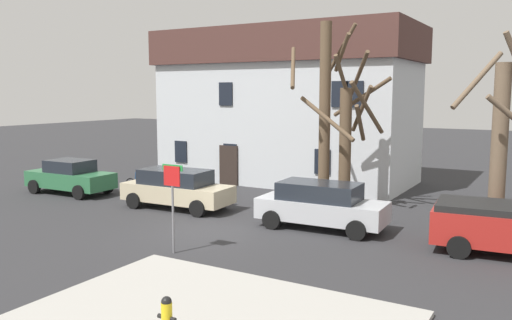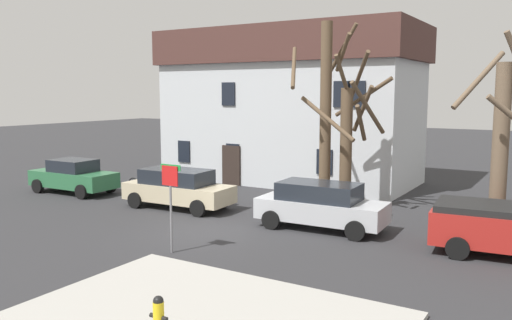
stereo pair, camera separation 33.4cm
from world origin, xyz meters
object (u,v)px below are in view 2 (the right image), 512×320
object	(u,v)px
street_sign_pole	(170,191)
building_main	(290,104)
tree_bare_mid	(348,142)
car_beige_wagon	(178,188)
fire_hydrant	(159,315)
bicycle_leaning	(141,185)
tree_bare_near	(327,110)
car_silver_wagon	(321,205)
car_green_sedan	(73,176)
tree_bare_far	(500,141)

from	to	relation	value
street_sign_pole	building_main	bearing A→B (deg)	103.28
tree_bare_mid	car_beige_wagon	size ratio (longest dim) A/B	1.14
building_main	street_sign_pole	bearing A→B (deg)	-76.72
fire_hydrant	bicycle_leaning	bearing A→B (deg)	134.89
building_main	tree_bare_near	xyz separation A→B (m)	(5.12, -6.53, -0.04)
fire_hydrant	tree_bare_mid	bearing A→B (deg)	94.44
tree_bare_mid	car_silver_wagon	bearing A→B (deg)	-88.44
tree_bare_near	fire_hydrant	xyz separation A→B (m)	(1.74, -11.96, -3.64)
car_silver_wagon	bicycle_leaning	distance (m)	10.48
car_green_sedan	car_beige_wagon	xyz separation A→B (m)	(6.55, 0.01, 0.04)
building_main	car_silver_wagon	xyz separation A→B (m)	(5.99, -8.93, -3.34)
tree_bare_near	bicycle_leaning	bearing A→B (deg)	-175.73
building_main	tree_bare_far	size ratio (longest dim) A/B	2.05
car_beige_wagon	street_sign_pole	world-z (taller)	street_sign_pole
tree_bare_near	tree_bare_far	world-z (taller)	tree_bare_near
car_beige_wagon	tree_bare_near	bearing A→B (deg)	22.79
tree_bare_near	fire_hydrant	bearing A→B (deg)	-81.71
building_main	street_sign_pole	world-z (taller)	building_main
car_green_sedan	fire_hydrant	distance (m)	16.96
car_green_sedan	street_sign_pole	distance (m)	11.61
tree_bare_mid	tree_bare_far	distance (m)	5.55
tree_bare_mid	street_sign_pole	size ratio (longest dim) A/B	2.02
building_main	tree_bare_mid	size ratio (longest dim) A/B	2.54
tree_bare_near	tree_bare_mid	distance (m)	1.52
car_silver_wagon	street_sign_pole	size ratio (longest dim) A/B	1.71
tree_bare_mid	fire_hydrant	world-z (taller)	tree_bare_mid
fire_hydrant	bicycle_leaning	size ratio (longest dim) A/B	0.46
tree_bare_far	fire_hydrant	world-z (taller)	tree_bare_far
tree_bare_far	fire_hydrant	size ratio (longest dim) A/B	8.41
building_main	car_silver_wagon	distance (m)	11.26
building_main	fire_hydrant	bearing A→B (deg)	-69.63
tree_bare_far	street_sign_pole	xyz separation A→B (m)	(-8.17, -7.49, -1.32)
bicycle_leaning	tree_bare_near	bearing A→B (deg)	4.27
tree_bare_mid	car_green_sedan	world-z (taller)	tree_bare_mid
building_main	fire_hydrant	size ratio (longest dim) A/B	17.21
tree_bare_far	car_green_sedan	distance (m)	18.93
tree_bare_near	car_green_sedan	size ratio (longest dim) A/B	1.70
tree_bare_near	car_green_sedan	world-z (taller)	tree_bare_near
street_sign_pole	car_silver_wagon	bearing A→B (deg)	61.49
tree_bare_far	car_silver_wagon	world-z (taller)	tree_bare_far
tree_bare_near	building_main	bearing A→B (deg)	128.12
tree_bare_far	street_sign_pole	world-z (taller)	tree_bare_far
tree_bare_mid	bicycle_leaning	bearing A→B (deg)	-174.28
tree_bare_near	car_beige_wagon	size ratio (longest dim) A/B	1.58
bicycle_leaning	tree_bare_mid	bearing A→B (deg)	5.72
tree_bare_mid	tree_bare_far	world-z (taller)	tree_bare_far
tree_bare_near	bicycle_leaning	xyz separation A→B (m)	(-9.46, -0.71, -3.81)
building_main	tree_bare_near	size ratio (longest dim) A/B	1.84
car_green_sedan	car_beige_wagon	size ratio (longest dim) A/B	0.93
car_green_sedan	car_silver_wagon	size ratio (longest dim) A/B	0.96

